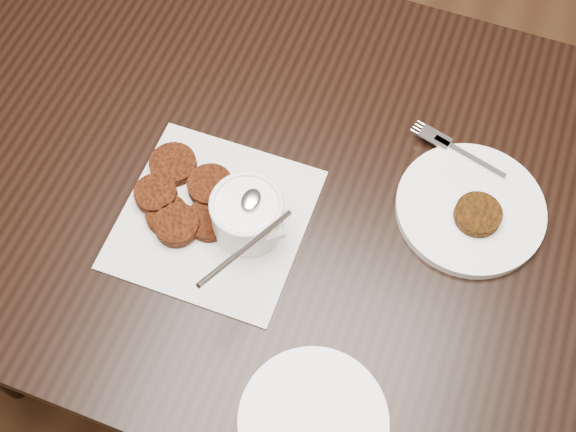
{
  "coord_description": "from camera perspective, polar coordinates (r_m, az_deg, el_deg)",
  "views": [
    {
      "loc": [
        0.18,
        -0.43,
        1.67
      ],
      "look_at": [
        0.03,
        -0.01,
        0.8
      ],
      "focal_mm": 44.32,
      "sensor_mm": 36.0,
      "label": 1
    }
  ],
  "objects": [
    {
      "name": "plate_with_patty",
      "position": [
        1.06,
        14.51,
        0.78
      ],
      "size": [
        0.27,
        0.27,
        0.03
      ],
      "primitive_type": null,
      "rotation": [
        0.0,
        0.0,
        -0.27
      ],
      "color": "white",
      "rests_on": "table"
    },
    {
      "name": "plate_empty",
      "position": [
        0.94,
        2.04,
        -16.12
      ],
      "size": [
        0.24,
        0.24,
        0.01
      ],
      "primitive_type": "cylinder",
      "rotation": [
        0.0,
        0.0,
        -0.28
      ],
      "color": "white",
      "rests_on": "table"
    },
    {
      "name": "floor",
      "position": [
        1.74,
        -0.74,
        -11.83
      ],
      "size": [
        4.0,
        4.0,
        0.0
      ],
      "primitive_type": "plane",
      "color": "#53331C",
      "rests_on": "ground"
    },
    {
      "name": "napkin",
      "position": [
        1.04,
        -5.95,
        -0.22
      ],
      "size": [
        0.27,
        0.27,
        0.0
      ],
      "primitive_type": "cube",
      "rotation": [
        0.0,
        0.0,
        0.01
      ],
      "color": "white",
      "rests_on": "table"
    },
    {
      "name": "sauce_ramekin",
      "position": [
        0.97,
        -3.38,
        1.04
      ],
      "size": [
        0.15,
        0.15,
        0.14
      ],
      "primitive_type": null,
      "rotation": [
        0.0,
        0.0,
        -0.11
      ],
      "color": "white",
      "rests_on": "napkin"
    },
    {
      "name": "table",
      "position": [
        1.4,
        0.51,
        -5.14
      ],
      "size": [
        1.29,
        0.83,
        0.75
      ],
      "primitive_type": "cube",
      "color": "black",
      "rests_on": "floor"
    },
    {
      "name": "patty_cluster",
      "position": [
        1.05,
        -8.81,
        0.94
      ],
      "size": [
        0.26,
        0.26,
        0.02
      ],
      "primitive_type": null,
      "rotation": [
        0.0,
        0.0,
        0.25
      ],
      "color": "#5C210C",
      "rests_on": "napkin"
    }
  ]
}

